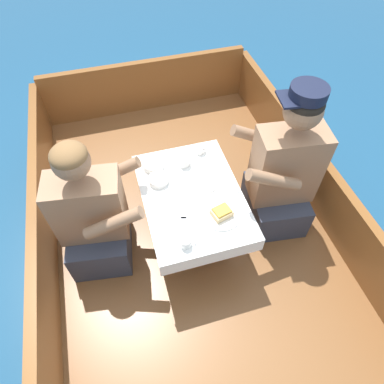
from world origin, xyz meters
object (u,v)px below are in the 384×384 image
Objects in this scene: sandwich at (222,212)px; coffee_cup_center at (184,161)px; person_starboard at (283,174)px; coffee_cup_starboard at (186,242)px; coffee_cup_port at (200,149)px; person_port at (94,217)px.

coffee_cup_center is at bearing 102.26° from sandwich.
person_starboard is 0.79m from coffee_cup_starboard.
sandwich is 1.41× the size of coffee_cup_starboard.
sandwich reaches higher than coffee_cup_starboard.
sandwich is 0.28m from coffee_cup_starboard.
person_starboard is 0.55m from coffee_cup_port.
person_port reaches higher than coffee_cup_starboard.
coffee_cup_center is at bearing 75.39° from coffee_cup_starboard.
person_starboard reaches higher than coffee_cup_port.
coffee_cup_port is (-0.44, 0.33, 0.03)m from person_starboard.
coffee_cup_center is at bearing -16.35° from person_starboard.
coffee_cup_starboard reaches higher than coffee_cup_port.
person_port is 10.20× the size of coffee_cup_port.
person_starboard is at bearing -36.93° from coffee_cup_port.
person_starboard reaches higher than sandwich.
person_starboard is 0.52m from sandwich.
coffee_cup_starboard is at bearing -104.61° from coffee_cup_center.
person_port is at bearing 4.92° from person_starboard.
person_starboard is at bearing -23.62° from coffee_cup_center.
person_port is 10.44× the size of coffee_cup_starboard.
sandwich is 0.53m from coffee_cup_port.
coffee_cup_starboard is at bearing 31.34° from person_starboard.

